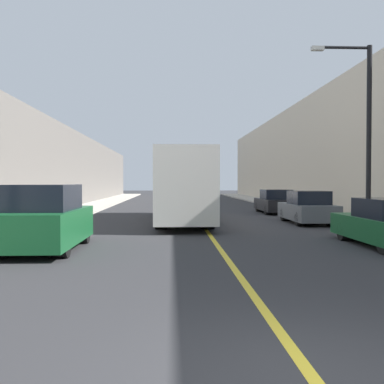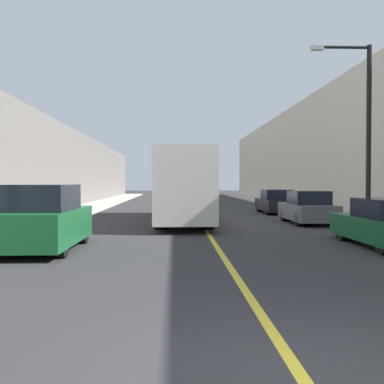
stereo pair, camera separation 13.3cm
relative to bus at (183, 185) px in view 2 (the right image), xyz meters
The scene contains 10 objects.
sidewalk_left 13.68m from the bus, 119.71° to the left, with size 2.68×72.00×0.14m, color #B2AA9E.
sidewalk_right 14.62m from the bus, 54.30° to the left, with size 2.68×72.00×0.14m, color #B2AA9E.
building_row_left 15.55m from the bus, 130.50° to the left, with size 4.00×72.00×6.03m, color #66605B.
building_row_right 16.87m from the bus, 44.94° to the left, with size 4.00×72.00×8.55m, color beige.
road_center_line 11.96m from the bus, 85.76° to the left, with size 0.16×72.00×0.01m, color gold.
bus is the anchor object (origin of this frame).
parked_suv_left 10.25m from the bus, 114.44° to the right, with size 2.00×4.47×1.90m.
car_right_mid 6.16m from the bus, 12.54° to the right, with size 1.82×4.32×1.55m.
car_right_far 8.35m from the bus, 43.45° to the left, with size 1.89×4.55×1.50m.
street_lamp_right 8.88m from the bus, 32.08° to the right, with size 2.48×0.24×7.34m.
Camera 2 is at (-1.28, -4.16, 1.97)m, focal length 42.00 mm.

